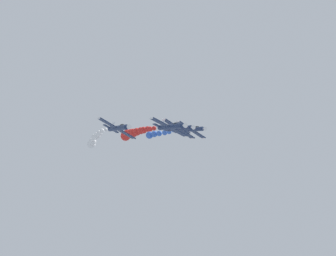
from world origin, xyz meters
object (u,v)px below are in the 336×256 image
at_px(airplane_lead, 171,127).
at_px(airplane_left_outer, 193,129).
at_px(airplane_right_inner, 118,128).
at_px(airplane_left_inner, 180,128).

height_order(airplane_lead, airplane_left_outer, airplane_left_outer).
distance_m(airplane_lead, airplane_right_inner, 11.58).
relative_size(airplane_left_inner, airplane_right_inner, 1.00).
distance_m(airplane_left_inner, airplane_right_inner, 15.76).
bearing_deg(airplane_lead, airplane_left_outer, -137.35).
distance_m(airplane_right_inner, airplane_left_outer, 24.66).
xyz_separation_m(airplane_right_inner, airplane_left_outer, (-23.84, -6.25, 0.59)).
relative_size(airplane_lead, airplane_left_outer, 1.00).
relative_size(airplane_lead, airplane_left_inner, 1.00).
relative_size(airplane_lead, airplane_right_inner, 1.00).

